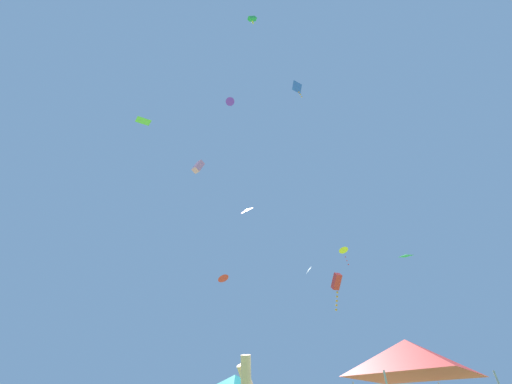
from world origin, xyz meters
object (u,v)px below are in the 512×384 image
kite_magenta_diamond (246,210)px  kite_red_box (337,283)px  kite_red_delta (223,278)px  kite_blue_diamond (297,88)px  kite_yellow_delta (344,250)px  kite_green_diamond (406,255)px  kite_green_box (252,19)px  kite_white_diamond (308,270)px  canopy_tent_red (409,358)px  kite_purple_delta (230,102)px  kite_pink_box (198,167)px  kite_lime_diamond (143,120)px

kite_magenta_diamond → kite_red_box: kite_magenta_diamond is taller
kite_red_delta → kite_blue_diamond: bearing=-62.8°
kite_yellow_delta → kite_green_diamond: 11.23m
kite_green_box → kite_white_diamond: bearing=72.9°
canopy_tent_red → kite_blue_diamond: (-0.74, 6.54, 23.85)m
canopy_tent_red → kite_green_diamond: bearing=56.7°
kite_green_box → kite_purple_delta: kite_green_box is taller
kite_red_box → kite_white_diamond: bearing=92.0°
kite_green_diamond → kite_magenta_diamond: bearing=166.8°
kite_blue_diamond → kite_white_diamond: bearing=81.2°
kite_green_box → kite_green_diamond: (11.46, 8.93, -16.41)m
kite_red_delta → kite_pink_box: bearing=-104.1°
kite_green_box → kite_green_diamond: size_ratio=1.26×
kite_purple_delta → kite_magenta_diamond: size_ratio=0.52×
kite_lime_diamond → kite_blue_diamond: bearing=-4.5°
kite_lime_diamond → kite_purple_delta: (7.79, -1.24, 1.25)m
kite_lime_diamond → kite_yellow_delta: bearing=30.7°
kite_purple_delta → kite_red_box: (9.23, 7.67, -13.66)m
kite_yellow_delta → kite_lime_diamond: size_ratio=1.22×
kite_green_box → kite_lime_diamond: bearing=144.4°
kite_pink_box → kite_white_diamond: size_ratio=1.93×
kite_red_box → kite_purple_delta: bearing=-140.3°
kite_green_box → kite_lime_diamond: kite_green_box is taller
kite_pink_box → kite_purple_delta: 6.69m
kite_lime_diamond → kite_purple_delta: kite_purple_delta is taller
kite_green_box → kite_purple_delta: 6.79m
kite_red_box → kite_green_box: bearing=-118.8°
kite_pink_box → kite_magenta_diamond: bearing=15.3°
kite_magenta_diamond → kite_blue_diamond: kite_blue_diamond is taller
kite_yellow_delta → kite_green_diamond: (1.17, -9.87, -5.22)m
canopy_tent_red → kite_green_box: kite_green_box is taller
kite_magenta_diamond → kite_red_box: (7.66, 1.67, -6.06)m
kite_purple_delta → kite_blue_diamond: (6.26, 0.12, 2.52)m
canopy_tent_red → kite_pink_box: (-10.04, 11.16, 17.72)m
kite_red_delta → kite_green_box: bearing=-82.3°
canopy_tent_red → kite_red_box: bearing=81.0°
kite_green_diamond → kite_green_box: bearing=-142.1°
kite_yellow_delta → kite_red_delta: bearing=177.0°
kite_green_box → kite_lime_diamond: size_ratio=1.09×
kite_purple_delta → kite_magenta_diamond: 9.82m
kite_green_box → kite_green_diamond: 21.92m
kite_pink_box → kite_magenta_diamond: 6.23m
kite_red_delta → kite_yellow_delta: bearing=-3.0°
kite_blue_diamond → kite_red_delta: bearing=117.2°
kite_white_diamond → kite_blue_diamond: 20.55m
kite_red_delta → kite_magenta_diamond: kite_magenta_diamond is taller
kite_white_diamond → kite_blue_diamond: size_ratio=0.40×
kite_white_diamond → kite_green_box: 26.69m
kite_pink_box → kite_lime_diamond: (-4.75, -3.50, 2.37)m
kite_white_diamond → kite_green_diamond: size_ratio=0.58×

